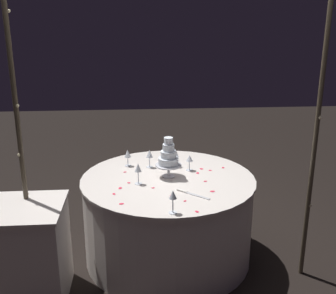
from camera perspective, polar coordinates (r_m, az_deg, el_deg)
The scene contains 29 objects.
ground_plane at distance 3.86m, azimuth 0.00°, elevation -14.51°, with size 12.00×12.00×0.00m, color black.
decorative_arch at distance 2.95m, azimuth 0.50°, elevation 8.95°, with size 2.21×0.06×2.48m.
main_table at distance 3.68m, azimuth 0.00°, elevation -9.60°, with size 1.46×1.46×0.74m.
side_table at distance 3.34m, azimuth -18.49°, elevation -13.53°, with size 0.56×0.56×0.75m.
tiered_cake at distance 3.48m, azimuth 0.07°, elevation -1.40°, with size 0.22×0.22×0.35m.
wine_glass_0 at distance 2.87m, azimuth 0.67°, elevation -6.72°, with size 0.06×0.06×0.17m.
wine_glass_1 at distance 3.36m, azimuth -4.10°, elevation -2.98°, with size 0.06×0.06×0.18m.
wine_glass_2 at distance 3.77m, azimuth -5.52°, elevation -1.00°, with size 0.06×0.06×0.15m.
wine_glass_3 at distance 3.72m, azimuth -2.54°, elevation -1.06°, with size 0.06×0.06×0.16m.
wine_glass_4 at distance 3.65m, azimuth 2.95°, elevation -1.66°, with size 0.06×0.06×0.14m.
wine_glass_5 at distance 3.73m, azimuth 1.02°, elevation -0.91°, with size 0.06×0.06×0.17m.
cake_knife at distance 3.22m, azimuth 3.14°, elevation -6.37°, with size 0.24×0.21×0.01m.
rose_petal_0 at distance 3.24m, azimuth -7.38°, elevation -6.37°, with size 0.03×0.02×0.00m, color #E02D47.
rose_petal_1 at distance 3.46m, azimuth 5.12°, elevation -4.67°, with size 0.03×0.02×0.00m, color #E02D47.
rose_petal_2 at distance 3.07m, azimuth -6.37°, elevation -7.70°, with size 0.04×0.03×0.00m, color #E02D47.
rose_petal_3 at distance 3.73m, azimuth 4.59°, elevation -2.98°, with size 0.04×0.03×0.00m, color #E02D47.
rose_petal_4 at distance 3.77m, azimuth 7.53°, elevation -2.81°, with size 0.03×0.02×0.00m, color #E02D47.
rose_petal_5 at distance 2.95m, azimuth 3.97°, elevation -8.78°, with size 0.03×0.02×0.00m, color #E02D47.
rose_petal_6 at distance 3.63m, azimuth 4.07°, elevation -3.56°, with size 0.04×0.03×0.00m, color #E02D47.
rose_petal_7 at distance 3.66m, azimuth -5.90°, elevation -3.41°, with size 0.03×0.02×0.00m, color #E02D47.
rose_petal_8 at distance 3.19m, azimuth 0.57°, elevation -6.62°, with size 0.04×0.03×0.00m, color #E02D47.
rose_petal_9 at distance 3.28m, azimuth 6.09°, elevation -6.03°, with size 0.04×0.03×0.00m, color #E02D47.
rose_petal_10 at distance 3.21m, azimuth 3.34°, elevation -6.48°, with size 0.03×0.02×0.00m, color #E02D47.
rose_petal_11 at distance 3.28m, azimuth 1.60°, elevation -5.87°, with size 0.03×0.02×0.00m, color #E02D47.
rose_petal_12 at distance 3.32m, azimuth -2.04°, elevation -5.58°, with size 0.03×0.02×0.00m, color #E02D47.
rose_petal_13 at distance 3.34m, azimuth -6.54°, elevation -5.59°, with size 0.04×0.03×0.00m, color #E02D47.
rose_petal_14 at distance 3.70m, azimuth 5.77°, elevation -3.19°, with size 0.03×0.02×0.00m, color #E02D47.
rose_petal_15 at distance 3.43m, azimuth -5.36°, elevation -4.88°, with size 0.03×0.02×0.00m, color #E02D47.
rose_petal_16 at distance 3.10m, azimuth 2.33°, elevation -7.36°, with size 0.03×0.02×0.00m, color #E02D47.
Camera 1 is at (0.25, 3.26, 2.06)m, focal length 44.69 mm.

